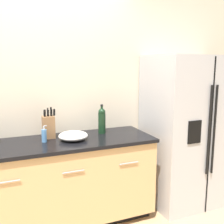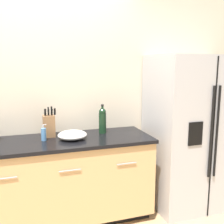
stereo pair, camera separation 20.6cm
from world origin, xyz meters
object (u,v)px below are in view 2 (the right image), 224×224
(refrigerator, at_px, (192,132))
(mixing_bowl, at_px, (72,135))
(knife_block, at_px, (49,125))
(soap_dispenser, at_px, (44,134))
(wine_bottle, at_px, (102,120))

(refrigerator, distance_m, mixing_bowl, 1.39)
(knife_block, bearing_deg, soap_dispenser, -116.54)
(refrigerator, distance_m, knife_block, 1.62)
(refrigerator, xyz_separation_m, wine_bottle, (-1.03, 0.17, 0.17))
(wine_bottle, xyz_separation_m, soap_dispenser, (-0.63, -0.11, -0.08))
(knife_block, relative_size, wine_bottle, 1.00)
(refrigerator, bearing_deg, mixing_bowl, 178.80)
(refrigerator, relative_size, mixing_bowl, 5.95)
(knife_block, height_order, soap_dispenser, knife_block)
(wine_bottle, distance_m, mixing_bowl, 0.40)
(refrigerator, distance_m, wine_bottle, 1.06)
(knife_block, height_order, mixing_bowl, knife_block)
(soap_dispenser, distance_m, mixing_bowl, 0.28)
(wine_bottle, bearing_deg, knife_block, 177.65)
(knife_block, relative_size, mixing_bowl, 1.09)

